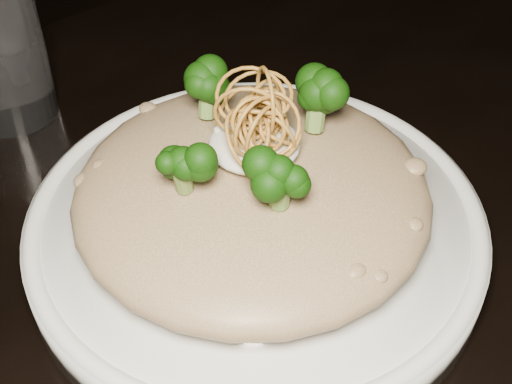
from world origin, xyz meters
The scene contains 6 objects.
table centered at (0.00, 0.00, 0.67)m, with size 1.10×0.80×0.75m.
plate centered at (-0.01, 0.01, 0.77)m, with size 0.32×0.32×0.03m, color white.
risotto centered at (-0.01, 0.01, 0.81)m, with size 0.24×0.24×0.05m, color brown.
broccoli centered at (-0.01, 0.02, 0.86)m, with size 0.14×0.14×0.05m, color black, non-canonical shape.
cheese centered at (0.00, 0.02, 0.84)m, with size 0.06×0.06×0.02m, color white.
shallots centered at (0.00, 0.02, 0.87)m, with size 0.06×0.06×0.04m, color brown, non-canonical shape.
Camera 1 is at (-0.23, -0.26, 1.14)m, focal length 50.00 mm.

